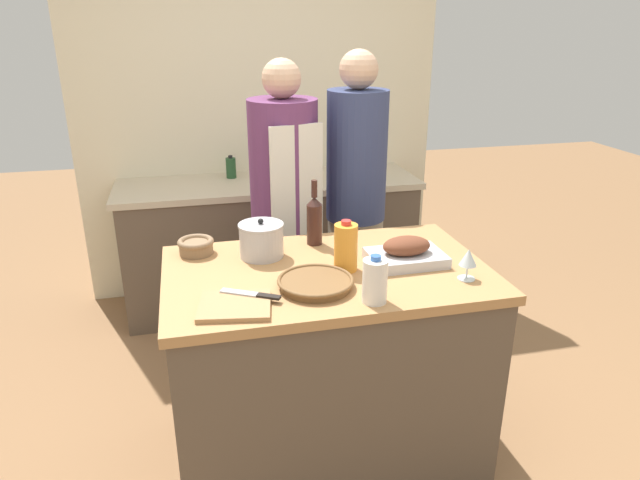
# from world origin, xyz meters

# --- Properties ---
(ground_plane) EXTENTS (12.00, 12.00, 0.00)m
(ground_plane) POSITION_xyz_m (0.00, 0.00, 0.00)
(ground_plane) COLOR #8E6642
(kitchen_island) EXTENTS (1.31, 0.81, 0.94)m
(kitchen_island) POSITION_xyz_m (0.00, 0.00, 0.47)
(kitchen_island) COLOR brown
(kitchen_island) RESTS_ON ground_plane
(back_counter) EXTENTS (1.99, 0.60, 0.88)m
(back_counter) POSITION_xyz_m (0.00, 1.60, 0.44)
(back_counter) COLOR brown
(back_counter) RESTS_ON ground_plane
(back_wall) EXTENTS (2.49, 0.10, 2.55)m
(back_wall) POSITION_xyz_m (0.00, 1.95, 1.27)
(back_wall) COLOR beige
(back_wall) RESTS_ON ground_plane
(roasting_pan) EXTENTS (0.31, 0.22, 0.11)m
(roasting_pan) POSITION_xyz_m (0.33, -0.02, 0.98)
(roasting_pan) COLOR #BCBCC1
(roasting_pan) RESTS_ON kitchen_island
(wicker_basket) EXTENTS (0.29, 0.29, 0.04)m
(wicker_basket) POSITION_xyz_m (-0.08, -0.16, 0.96)
(wicker_basket) COLOR brown
(wicker_basket) RESTS_ON kitchen_island
(cutting_board) EXTENTS (0.28, 0.26, 0.02)m
(cutting_board) POSITION_xyz_m (-0.39, -0.25, 0.95)
(cutting_board) COLOR #AD7F51
(cutting_board) RESTS_ON kitchen_island
(stock_pot) EXTENTS (0.19, 0.19, 0.17)m
(stock_pot) POSITION_xyz_m (-0.24, 0.19, 1.01)
(stock_pot) COLOR #B7B7BC
(stock_pot) RESTS_ON kitchen_island
(mixing_bowl) EXTENTS (0.16, 0.16, 0.07)m
(mixing_bowl) POSITION_xyz_m (-0.51, 0.29, 0.98)
(mixing_bowl) COLOR #846647
(mixing_bowl) RESTS_ON kitchen_island
(juice_jug) EXTENTS (0.09, 0.09, 0.21)m
(juice_jug) POSITION_xyz_m (0.07, -0.02, 1.04)
(juice_jug) COLOR orange
(juice_jug) RESTS_ON kitchen_island
(milk_jug) EXTENTS (0.09, 0.09, 0.18)m
(milk_jug) POSITION_xyz_m (0.10, -0.32, 1.02)
(milk_jug) COLOR white
(milk_jug) RESTS_ON kitchen_island
(wine_bottle_green) EXTENTS (0.07, 0.07, 0.30)m
(wine_bottle_green) POSITION_xyz_m (0.01, 0.28, 1.05)
(wine_bottle_green) COLOR #381E19
(wine_bottle_green) RESTS_ON kitchen_island
(wine_glass_left) EXTENTS (0.07, 0.07, 0.13)m
(wine_glass_left) POSITION_xyz_m (0.51, -0.22, 1.02)
(wine_glass_left) COLOR silver
(wine_glass_left) RESTS_ON kitchen_island
(knife_chef) EXTENTS (0.21, 0.14, 0.01)m
(knife_chef) POSITION_xyz_m (-0.33, -0.20, 0.96)
(knife_chef) COLOR #B7B7BC
(knife_chef) RESTS_ON cutting_board
(condiment_bottle_tall) EXTENTS (0.05, 0.05, 0.21)m
(condiment_bottle_tall) POSITION_xyz_m (0.13, 1.66, 0.98)
(condiment_bottle_tall) COLOR #B28E2D
(condiment_bottle_tall) RESTS_ON back_counter
(condiment_bottle_short) EXTENTS (0.07, 0.07, 0.15)m
(condiment_bottle_short) POSITION_xyz_m (-0.23, 1.74, 0.95)
(condiment_bottle_short) COLOR #234C28
(condiment_bottle_short) RESTS_ON back_counter
(person_cook_aproned) EXTENTS (0.36, 0.39, 1.71)m
(person_cook_aproned) POSITION_xyz_m (-0.02, 0.84, 0.94)
(person_cook_aproned) COLOR beige
(person_cook_aproned) RESTS_ON ground_plane
(person_cook_guest) EXTENTS (0.33, 0.33, 1.74)m
(person_cook_guest) POSITION_xyz_m (0.38, 0.86, 0.97)
(person_cook_guest) COLOR beige
(person_cook_guest) RESTS_ON ground_plane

